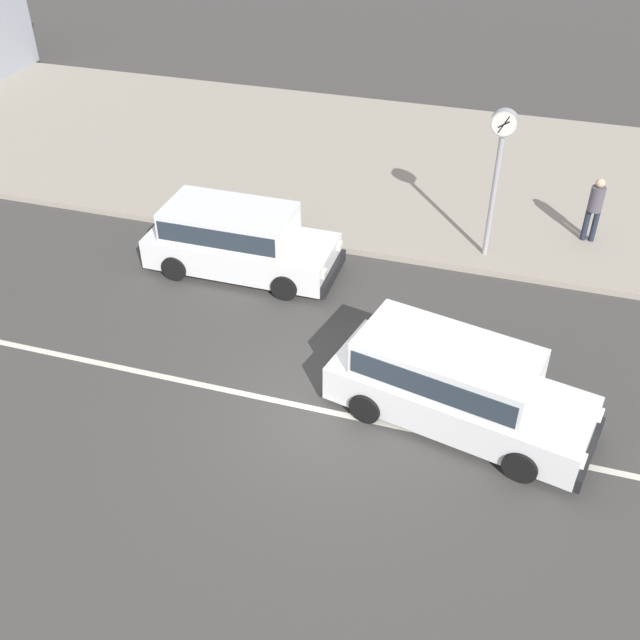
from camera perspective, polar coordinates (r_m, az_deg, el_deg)
ground_plane at (r=13.81m, az=0.92°, el=-7.06°), size 160.00×160.00×0.00m
lane_centre_stripe at (r=13.81m, az=0.92°, el=-7.05°), size 50.40×0.14×0.01m
kerb_strip at (r=22.33m, az=8.57°, el=11.14°), size 68.00×10.00×0.15m
minivan_white_1 at (r=17.33m, az=-6.38°, el=6.28°), size 4.41×1.89×1.56m
minivan_white_4 at (r=13.38m, az=10.16°, el=-4.62°), size 4.94×2.65×1.56m
street_clock at (r=17.20m, az=13.55°, el=12.37°), size 0.60×0.22×3.56m
pedestrian_far_end at (r=19.19m, az=20.22°, el=8.22°), size 0.34×0.34×1.64m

